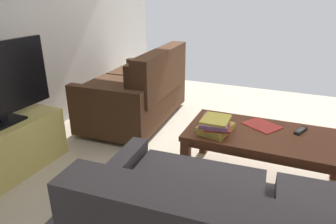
{
  "coord_description": "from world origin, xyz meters",
  "views": [
    {
      "loc": [
        -0.07,
        2.28,
        1.47
      ],
      "look_at": [
        0.67,
        0.51,
        0.69
      ],
      "focal_mm": 32.38,
      "sensor_mm": 36.0,
      "label": 1
    }
  ],
  "objects_px": {
    "coffee_table": "(266,141)",
    "loose_magazine": "(262,125)",
    "loveseat_near": "(139,91)",
    "tv_remote": "(301,131)",
    "tv_stand": "(9,148)",
    "book_stack": "(216,125)"
  },
  "relations": [
    {
      "from": "loveseat_near",
      "to": "tv_remote",
      "type": "distance_m",
      "value": 1.83
    },
    {
      "from": "coffee_table",
      "to": "tv_remote",
      "type": "bearing_deg",
      "value": -150.68
    },
    {
      "from": "tv_stand",
      "to": "tv_remote",
      "type": "height_order",
      "value": "tv_stand"
    },
    {
      "from": "coffee_table",
      "to": "tv_remote",
      "type": "height_order",
      "value": "tv_remote"
    },
    {
      "from": "tv_stand",
      "to": "loose_magazine",
      "type": "relative_size",
      "value": 3.53
    },
    {
      "from": "book_stack",
      "to": "tv_remote",
      "type": "relative_size",
      "value": 1.94
    },
    {
      "from": "loveseat_near",
      "to": "tv_remote",
      "type": "height_order",
      "value": "loveseat_near"
    },
    {
      "from": "loveseat_near",
      "to": "book_stack",
      "type": "height_order",
      "value": "loveseat_near"
    },
    {
      "from": "book_stack",
      "to": "tv_stand",
      "type": "bearing_deg",
      "value": 19.24
    },
    {
      "from": "loveseat_near",
      "to": "coffee_table",
      "type": "xyz_separation_m",
      "value": [
        -1.49,
        0.72,
        -0.0
      ]
    },
    {
      "from": "tv_remote",
      "to": "loveseat_near",
      "type": "bearing_deg",
      "value": -18.63
    },
    {
      "from": "loose_magazine",
      "to": "tv_stand",
      "type": "bearing_deg",
      "value": 144.92
    },
    {
      "from": "loose_magazine",
      "to": "book_stack",
      "type": "bearing_deg",
      "value": 160.92
    },
    {
      "from": "coffee_table",
      "to": "tv_remote",
      "type": "relative_size",
      "value": 7.44
    },
    {
      "from": "book_stack",
      "to": "tv_remote",
      "type": "height_order",
      "value": "book_stack"
    },
    {
      "from": "loveseat_near",
      "to": "coffee_table",
      "type": "height_order",
      "value": "loveseat_near"
    },
    {
      "from": "tv_stand",
      "to": "book_stack",
      "type": "xyz_separation_m",
      "value": [
        -1.62,
        -0.57,
        0.26
      ]
    },
    {
      "from": "loveseat_near",
      "to": "tv_stand",
      "type": "distance_m",
      "value": 1.5
    },
    {
      "from": "coffee_table",
      "to": "loose_magazine",
      "type": "distance_m",
      "value": 0.16
    },
    {
      "from": "tv_stand",
      "to": "tv_remote",
      "type": "relative_size",
      "value": 5.69
    },
    {
      "from": "loveseat_near",
      "to": "tv_remote",
      "type": "bearing_deg",
      "value": 161.37
    },
    {
      "from": "book_stack",
      "to": "loose_magazine",
      "type": "distance_m",
      "value": 0.42
    }
  ]
}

